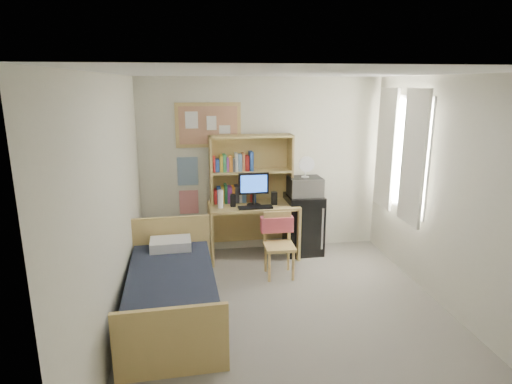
{
  "coord_description": "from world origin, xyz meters",
  "views": [
    {
      "loc": [
        -0.96,
        -4.14,
        2.51
      ],
      "look_at": [
        -0.21,
        1.2,
        1.13
      ],
      "focal_mm": 30.0,
      "sensor_mm": 36.0,
      "label": 1
    }
  ],
  "objects": [
    {
      "name": "wall_front",
      "position": [
        0.0,
        -2.1,
        1.3
      ],
      "size": [
        3.6,
        0.04,
        2.6
      ],
      "primitive_type": "cube",
      "color": "silver",
      "rests_on": "floor"
    },
    {
      "name": "speaker_left",
      "position": [
        -0.47,
        1.69,
        0.89
      ],
      "size": [
        0.08,
        0.08,
        0.18
      ],
      "primitive_type": "cube",
      "rotation": [
        0.0,
        0.0,
        0.04
      ],
      "color": "black",
      "rests_on": "desk"
    },
    {
      "name": "microwave",
      "position": [
        0.6,
        1.8,
        1.03
      ],
      "size": [
        0.48,
        0.37,
        0.28
      ],
      "primitive_type": "cube",
      "rotation": [
        0.0,
        0.0,
        0.03
      ],
      "color": "#B8B8BD",
      "rests_on": "mini_fridge"
    },
    {
      "name": "wall_left",
      "position": [
        -1.8,
        0.0,
        1.3
      ],
      "size": [
        0.04,
        4.2,
        2.6
      ],
      "primitive_type": "cube",
      "color": "silver",
      "rests_on": "floor"
    },
    {
      "name": "poster_wave",
      "position": [
        -1.1,
        2.09,
        1.25
      ],
      "size": [
        0.3,
        0.01,
        0.42
      ],
      "primitive_type": "cube",
      "color": "#23598C",
      "rests_on": "wall_back"
    },
    {
      "name": "desk_chair",
      "position": [
        0.08,
        1.04,
        0.43
      ],
      "size": [
        0.43,
        0.43,
        0.85
      ],
      "primitive_type": "cube",
      "rotation": [
        0.0,
        0.0,
        -0.01
      ],
      "color": "#D6B465",
      "rests_on": "floor"
    },
    {
      "name": "hoodie",
      "position": [
        0.08,
        1.24,
        0.66
      ],
      "size": [
        0.44,
        0.14,
        0.21
      ],
      "primitive_type": "cube",
      "rotation": [
        0.0,
        0.0,
        -0.01
      ],
      "color": "#E05563",
      "rests_on": "desk_chair"
    },
    {
      "name": "ceiling",
      "position": [
        0.0,
        0.0,
        2.6
      ],
      "size": [
        3.6,
        4.2,
        0.02
      ],
      "primitive_type": "cube",
      "color": "white",
      "rests_on": "wall_back"
    },
    {
      "name": "desk_fan",
      "position": [
        0.6,
        1.8,
        1.31
      ],
      "size": [
        0.23,
        0.23,
        0.28
      ],
      "primitive_type": "cylinder",
      "rotation": [
        0.0,
        0.0,
        0.03
      ],
      "color": "white",
      "rests_on": "microwave"
    },
    {
      "name": "monitor",
      "position": [
        -0.17,
        1.7,
        1.03
      ],
      "size": [
        0.43,
        0.05,
        0.46
      ],
      "primitive_type": "cube",
      "rotation": [
        0.0,
        0.0,
        0.04
      ],
      "color": "black",
      "rests_on": "desk"
    },
    {
      "name": "desk",
      "position": [
        -0.18,
        1.76,
        0.4
      ],
      "size": [
        1.31,
        0.69,
        0.8
      ],
      "primitive_type": "cube",
      "rotation": [
        0.0,
        0.0,
        0.04
      ],
      "color": "tan",
      "rests_on": "floor"
    },
    {
      "name": "wall_right",
      "position": [
        1.8,
        0.0,
        1.3
      ],
      "size": [
        0.04,
        4.2,
        2.6
      ],
      "primitive_type": "cube",
      "color": "silver",
      "rests_on": "floor"
    },
    {
      "name": "pillow",
      "position": [
        -1.32,
        0.9,
        0.58
      ],
      "size": [
        0.51,
        0.37,
        0.12
      ],
      "primitive_type": "cube",
      "rotation": [
        0.0,
        0.0,
        0.05
      ],
      "color": "white",
      "rests_on": "bed"
    },
    {
      "name": "wall_back",
      "position": [
        0.0,
        2.1,
        1.3
      ],
      "size": [
        3.6,
        0.04,
        2.6
      ],
      "primitive_type": "cube",
      "color": "silver",
      "rests_on": "floor"
    },
    {
      "name": "bed",
      "position": [
        -1.28,
        0.15,
        0.26
      ],
      "size": [
        1.05,
        1.95,
        0.53
      ],
      "primitive_type": "cube",
      "rotation": [
        0.0,
        0.0,
        0.05
      ],
      "color": "black",
      "rests_on": "floor"
    },
    {
      "name": "speaker_right",
      "position": [
        0.13,
        1.71,
        0.89
      ],
      "size": [
        0.08,
        0.08,
        0.19
      ],
      "primitive_type": "cube",
      "rotation": [
        0.0,
        0.0,
        0.04
      ],
      "color": "black",
      "rests_on": "desk"
    },
    {
      "name": "hutch",
      "position": [
        -0.18,
        1.91,
        1.29
      ],
      "size": [
        1.21,
        0.35,
        0.98
      ],
      "primitive_type": "cube",
      "rotation": [
        0.0,
        0.0,
        0.04
      ],
      "color": "tan",
      "rests_on": "desk"
    },
    {
      "name": "mini_fridge",
      "position": [
        0.6,
        1.82,
        0.45
      ],
      "size": [
        0.54,
        0.54,
        0.89
      ],
      "primitive_type": "cube",
      "rotation": [
        0.0,
        0.0,
        0.03
      ],
      "color": "black",
      "rests_on": "floor"
    },
    {
      "name": "curtain_right",
      "position": [
        1.72,
        1.6,
        1.6
      ],
      "size": [
        0.04,
        0.55,
        1.7
      ],
      "primitive_type": "cube",
      "color": "white",
      "rests_on": "wall_right"
    },
    {
      "name": "window_unit",
      "position": [
        1.75,
        1.2,
        1.6
      ],
      "size": [
        0.1,
        1.4,
        1.7
      ],
      "primitive_type": "cube",
      "color": "white",
      "rests_on": "wall_right"
    },
    {
      "name": "poster_japan",
      "position": [
        -1.1,
        2.09,
        0.78
      ],
      "size": [
        0.28,
        0.01,
        0.36
      ],
      "primitive_type": "cube",
      "color": "red",
      "rests_on": "wall_back"
    },
    {
      "name": "water_bottle",
      "position": [
        -0.65,
        1.64,
        0.93
      ],
      "size": [
        0.08,
        0.08,
        0.26
      ],
      "primitive_type": "cylinder",
      "rotation": [
        0.0,
        0.0,
        0.04
      ],
      "color": "white",
      "rests_on": "desk"
    },
    {
      "name": "floor",
      "position": [
        0.0,
        0.0,
        -0.01
      ],
      "size": [
        3.6,
        4.2,
        0.02
      ],
      "primitive_type": "cube",
      "color": "gray",
      "rests_on": "ground"
    },
    {
      "name": "bulletin_board",
      "position": [
        -0.78,
        2.08,
        1.92
      ],
      "size": [
        0.94,
        0.03,
        0.64
      ],
      "primitive_type": "cube",
      "color": "tan",
      "rests_on": "wall_back"
    },
    {
      "name": "keyboard",
      "position": [
        -0.17,
        1.56,
        0.81
      ],
      "size": [
        0.49,
        0.17,
        0.02
      ],
      "primitive_type": "cube",
      "rotation": [
        0.0,
        0.0,
        0.04
      ],
      "color": "black",
      "rests_on": "desk"
    },
    {
      "name": "curtain_left",
      "position": [
        1.72,
        0.8,
        1.6
      ],
      "size": [
        0.04,
        0.55,
        1.7
      ],
      "primitive_type": "cube",
      "color": "white",
      "rests_on": "wall_right"
    }
  ]
}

